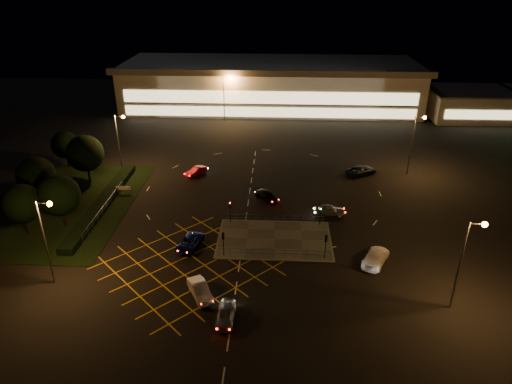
{
  "coord_description": "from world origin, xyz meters",
  "views": [
    {
      "loc": [
        2.15,
        -51.45,
        30.88
      ],
      "look_at": [
        -0.83,
        7.59,
        2.0
      ],
      "focal_mm": 32.0,
      "sensor_mm": 36.0,
      "label": 1
    }
  ],
  "objects_px": {
    "signal_sw": "(223,239)",
    "car_circ_red": "(196,171)",
    "car_far_dkgrey": "(267,196)",
    "signal_se": "(326,242)",
    "signal_ne": "(321,210)",
    "car_approach_white": "(376,257)",
    "signal_nw": "(230,207)",
    "car_right_silver": "(330,210)",
    "car_near_silver": "(226,314)",
    "car_left_blue": "(190,243)",
    "car_queue_white": "(200,290)",
    "car_east_grey": "(361,171)"
  },
  "relations": [
    {
      "from": "car_far_dkgrey",
      "to": "car_east_grey",
      "type": "relative_size",
      "value": 0.84
    },
    {
      "from": "car_circ_red",
      "to": "car_left_blue",
      "type": "bearing_deg",
      "value": -45.85
    },
    {
      "from": "signal_se",
      "to": "car_right_silver",
      "type": "distance_m",
      "value": 11.23
    },
    {
      "from": "signal_ne",
      "to": "car_circ_red",
      "type": "bearing_deg",
      "value": 140.71
    },
    {
      "from": "car_circ_red",
      "to": "signal_nw",
      "type": "bearing_deg",
      "value": -28.47
    },
    {
      "from": "car_approach_white",
      "to": "car_queue_white",
      "type": "bearing_deg",
      "value": 46.64
    },
    {
      "from": "car_near_silver",
      "to": "car_queue_white",
      "type": "distance_m",
      "value": 4.66
    },
    {
      "from": "signal_sw",
      "to": "car_near_silver",
      "type": "xyz_separation_m",
      "value": [
        1.47,
        -10.99,
        -1.64
      ]
    },
    {
      "from": "signal_sw",
      "to": "car_near_silver",
      "type": "distance_m",
      "value": 11.21
    },
    {
      "from": "car_approach_white",
      "to": "car_left_blue",
      "type": "bearing_deg",
      "value": 21.3
    },
    {
      "from": "signal_se",
      "to": "signal_ne",
      "type": "relative_size",
      "value": 1.0
    },
    {
      "from": "signal_sw",
      "to": "car_east_grey",
      "type": "xyz_separation_m",
      "value": [
        20.22,
        25.19,
        -1.62
      ]
    },
    {
      "from": "signal_nw",
      "to": "signal_se",
      "type": "bearing_deg",
      "value": -33.65
    },
    {
      "from": "signal_se",
      "to": "signal_nw",
      "type": "xyz_separation_m",
      "value": [
        -12.0,
        7.99,
        0.0
      ]
    },
    {
      "from": "signal_se",
      "to": "car_right_silver",
      "type": "relative_size",
      "value": 0.75
    },
    {
      "from": "car_far_dkgrey",
      "to": "car_approach_white",
      "type": "bearing_deg",
      "value": -88.63
    },
    {
      "from": "signal_sw",
      "to": "car_far_dkgrey",
      "type": "xyz_separation_m",
      "value": [
        4.7,
        15.15,
        -1.72
      ]
    },
    {
      "from": "car_near_silver",
      "to": "car_circ_red",
      "type": "relative_size",
      "value": 1.07
    },
    {
      "from": "car_near_silver",
      "to": "car_east_grey",
      "type": "bearing_deg",
      "value": 63.64
    },
    {
      "from": "car_near_silver",
      "to": "car_queue_white",
      "type": "height_order",
      "value": "car_queue_white"
    },
    {
      "from": "car_far_dkgrey",
      "to": "car_circ_red",
      "type": "bearing_deg",
      "value": 105.61
    },
    {
      "from": "car_far_dkgrey",
      "to": "car_right_silver",
      "type": "height_order",
      "value": "car_right_silver"
    },
    {
      "from": "car_queue_white",
      "to": "car_left_blue",
      "type": "xyz_separation_m",
      "value": [
        -2.78,
        9.17,
        -0.06
      ]
    },
    {
      "from": "car_queue_white",
      "to": "signal_sw",
      "type": "bearing_deg",
      "value": 49.89
    },
    {
      "from": "signal_sw",
      "to": "car_circ_red",
      "type": "relative_size",
      "value": 0.79
    },
    {
      "from": "car_far_dkgrey",
      "to": "car_approach_white",
      "type": "height_order",
      "value": "car_approach_white"
    },
    {
      "from": "car_right_silver",
      "to": "car_far_dkgrey",
      "type": "bearing_deg",
      "value": 63.38
    },
    {
      "from": "car_near_silver",
      "to": "car_right_silver",
      "type": "bearing_deg",
      "value": 62.15
    },
    {
      "from": "signal_sw",
      "to": "car_approach_white",
      "type": "xyz_separation_m",
      "value": [
        17.85,
        -0.47,
        -1.58
      ]
    },
    {
      "from": "car_far_dkgrey",
      "to": "car_right_silver",
      "type": "xyz_separation_m",
      "value": [
        8.89,
        -4.16,
        0.07
      ]
    },
    {
      "from": "signal_se",
      "to": "signal_nw",
      "type": "bearing_deg",
      "value": -33.65
    },
    {
      "from": "car_left_blue",
      "to": "signal_sw",
      "type": "bearing_deg",
      "value": -7.34
    },
    {
      "from": "car_east_grey",
      "to": "signal_ne",
      "type": "bearing_deg",
      "value": 123.45
    },
    {
      "from": "car_circ_red",
      "to": "signal_se",
      "type": "bearing_deg",
      "value": -14.21
    },
    {
      "from": "car_far_dkgrey",
      "to": "signal_se",
      "type": "bearing_deg",
      "value": -102.99
    },
    {
      "from": "car_near_silver",
      "to": "car_right_silver",
      "type": "distance_m",
      "value": 25.11
    },
    {
      "from": "car_far_dkgrey",
      "to": "car_east_grey",
      "type": "xyz_separation_m",
      "value": [
        15.52,
        10.04,
        0.09
      ]
    },
    {
      "from": "car_left_blue",
      "to": "car_east_grey",
      "type": "height_order",
      "value": "car_east_grey"
    },
    {
      "from": "car_far_dkgrey",
      "to": "car_near_silver",
      "type": "bearing_deg",
      "value": -135.76
    },
    {
      "from": "signal_ne",
      "to": "car_queue_white",
      "type": "bearing_deg",
      "value": -131.33
    },
    {
      "from": "car_near_silver",
      "to": "car_left_blue",
      "type": "height_order",
      "value": "car_near_silver"
    },
    {
      "from": "car_approach_white",
      "to": "car_east_grey",
      "type": "bearing_deg",
      "value": -68.5
    },
    {
      "from": "signal_nw",
      "to": "car_circ_red",
      "type": "relative_size",
      "value": 0.79
    },
    {
      "from": "car_far_dkgrey",
      "to": "car_approach_white",
      "type": "relative_size",
      "value": 0.82
    },
    {
      "from": "signal_sw",
      "to": "car_east_grey",
      "type": "distance_m",
      "value": 32.35
    },
    {
      "from": "signal_nw",
      "to": "car_queue_white",
      "type": "xyz_separation_m",
      "value": [
        -1.63,
        -15.5,
        -1.63
      ]
    },
    {
      "from": "car_far_dkgrey",
      "to": "signal_nw",
      "type": "bearing_deg",
      "value": -161.98
    },
    {
      "from": "signal_se",
      "to": "car_left_blue",
      "type": "relative_size",
      "value": 0.65
    },
    {
      "from": "car_near_silver",
      "to": "car_left_blue",
      "type": "xyz_separation_m",
      "value": [
        -5.88,
        12.65,
        -0.05
      ]
    },
    {
      "from": "signal_sw",
      "to": "car_circ_red",
      "type": "height_order",
      "value": "signal_sw"
    }
  ]
}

